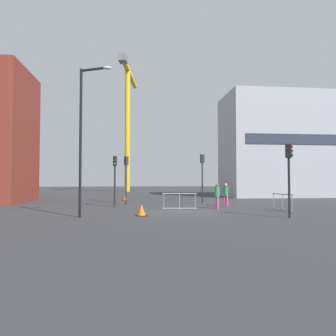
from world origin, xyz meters
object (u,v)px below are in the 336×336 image
at_px(construction_crane, 128,109).
at_px(pedestrian_walking, 226,193).
at_px(pedestrian_waiting, 217,194).
at_px(traffic_cone_by_barrier, 125,198).
at_px(streetlamp_tall, 84,130).
at_px(traffic_light_island, 115,171).
at_px(traffic_light_median, 126,172).
at_px(traffic_light_near, 202,170).
at_px(traffic_light_crosswalk, 115,172).
at_px(traffic_cone_striped, 142,210).
at_px(traffic_light_corner, 289,168).

distance_m(construction_crane, pedestrian_walking, 35.25).
xyz_separation_m(pedestrian_waiting, traffic_cone_by_barrier, (-6.34, 9.41, -0.72)).
xyz_separation_m(streetlamp_tall, traffic_light_island, (0.93, 11.68, -1.84)).
distance_m(traffic_light_median, traffic_light_near, 6.37).
bearing_deg(construction_crane, traffic_light_median, -89.13).
bearing_deg(traffic_light_median, construction_crane, 90.87).
relative_size(traffic_light_near, pedestrian_walking, 2.42).
relative_size(traffic_light_median, traffic_cone_by_barrier, 6.40).
xyz_separation_m(streetlamp_tall, traffic_light_crosswalk, (1.22, 6.31, -2.06)).
distance_m(construction_crane, streetlamp_tall, 38.95).
bearing_deg(traffic_cone_striped, traffic_cone_by_barrier, 95.23).
relative_size(traffic_cone_by_barrier, traffic_cone_striped, 0.97).
bearing_deg(pedestrian_waiting, traffic_light_corner, -67.72).
bearing_deg(traffic_cone_striped, traffic_light_near, 59.72).
distance_m(streetlamp_tall, pedestrian_waiting, 9.80).
height_order(streetlamp_tall, traffic_cone_by_barrier, streetlamp_tall).
distance_m(traffic_light_island, traffic_light_crosswalk, 5.37).
distance_m(traffic_light_median, traffic_light_crosswalk, 2.75).
relative_size(traffic_light_crosswalk, traffic_light_near, 0.89).
xyz_separation_m(construction_crane, traffic_cone_striped, (1.46, -37.24, -13.86)).
distance_m(traffic_light_island, traffic_cone_by_barrier, 3.20).
bearing_deg(traffic_light_median, pedestrian_waiting, -37.76).
distance_m(streetlamp_tall, traffic_light_island, 11.86).
bearing_deg(traffic_light_crosswalk, traffic_light_island, 93.06).
height_order(traffic_light_island, traffic_cone_by_barrier, traffic_light_island).
distance_m(streetlamp_tall, traffic_light_near, 12.79).
bearing_deg(traffic_cone_by_barrier, traffic_light_island, -114.02).
xyz_separation_m(streetlamp_tall, pedestrian_waiting, (8.13, 4.19, -3.53)).
distance_m(traffic_light_corner, traffic_light_island, 16.11).
xyz_separation_m(traffic_light_near, traffic_cone_striped, (-5.31, -9.10, -2.45)).
bearing_deg(construction_crane, traffic_cone_by_barrier, -89.38).
bearing_deg(pedestrian_waiting, traffic_cone_striped, -144.12).
height_order(traffic_light_corner, traffic_light_crosswalk, traffic_light_corner).
relative_size(pedestrian_waiting, traffic_cone_striped, 2.79).
bearing_deg(pedestrian_waiting, traffic_light_near, 88.16).
height_order(traffic_light_median, pedestrian_walking, traffic_light_median).
relative_size(construction_crane, traffic_light_corner, 5.70).
height_order(construction_crane, streetlamp_tall, construction_crane).
distance_m(traffic_light_near, traffic_cone_striped, 10.81).
relative_size(traffic_light_near, traffic_cone_striped, 6.63).
relative_size(traffic_light_corner, traffic_light_crosswalk, 1.03).
bearing_deg(traffic_cone_by_barrier, streetlamp_tall, -97.50).
bearing_deg(traffic_light_island, traffic_cone_striped, -79.59).
bearing_deg(traffic_cone_striped, streetlamp_tall, -171.05).
bearing_deg(traffic_light_corner, construction_crane, 102.80).
bearing_deg(traffic_light_median, streetlamp_tall, -102.37).
bearing_deg(traffic_cone_by_barrier, traffic_light_corner, -60.07).
bearing_deg(traffic_light_near, streetlamp_tall, -130.95).
bearing_deg(traffic_light_near, traffic_light_crosswalk, -155.33).
bearing_deg(pedestrian_walking, traffic_cone_striped, -138.84).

